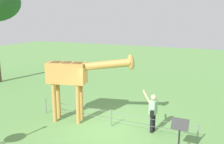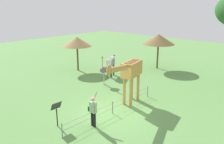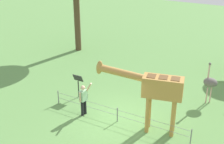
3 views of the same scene
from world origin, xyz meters
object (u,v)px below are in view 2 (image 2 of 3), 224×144
at_px(shade_hut_near, 77,42).
at_px(giraffe, 129,72).
at_px(info_sign, 56,109).
at_px(ostrich, 104,70).
at_px(shade_hut_far, 159,39).
at_px(visitor, 93,110).
at_px(zebra, 111,63).

bearing_deg(shade_hut_near, giraffe, 71.26).
xyz_separation_m(shade_hut_near, info_sign, (7.56, 7.50, -1.76)).
bearing_deg(ostrich, shade_hut_far, 176.51).
relative_size(ostrich, shade_hut_near, 0.71).
bearing_deg(info_sign, ostrich, -155.81).
xyz_separation_m(visitor, shade_hut_far, (-11.97, -3.75, 1.92)).
bearing_deg(zebra, giraffe, 53.41).
distance_m(giraffe, zebra, 6.24).
bearing_deg(giraffe, zebra, -126.59).
xyz_separation_m(giraffe, visitor, (3.43, 0.42, -1.20)).
height_order(giraffe, zebra, giraffe).
relative_size(zebra, info_sign, 1.32).
bearing_deg(zebra, shade_hut_near, -76.83).
bearing_deg(info_sign, zebra, -154.38).
distance_m(giraffe, shade_hut_far, 9.20).
bearing_deg(visitor, shade_hut_far, -162.63).
distance_m(shade_hut_far, info_sign, 13.59).
relative_size(shade_hut_near, shade_hut_far, 0.96).
xyz_separation_m(giraffe, info_sign, (4.70, -0.93, -1.15)).
relative_size(giraffe, shade_hut_near, 1.22).
height_order(zebra, shade_hut_near, shade_hut_near).
xyz_separation_m(zebra, shade_hut_far, (-4.87, 1.62, 1.66)).
bearing_deg(ostrich, zebra, -150.28).
distance_m(zebra, shade_hut_far, 5.39).
bearing_deg(shade_hut_near, zebra, 103.17).
bearing_deg(visitor, giraffe, -173.07).
bearing_deg(giraffe, shade_hut_far, -158.72).
bearing_deg(shade_hut_near, visitor, 54.59).
xyz_separation_m(zebra, info_sign, (8.38, 4.02, -0.21)).
relative_size(giraffe, info_sign, 2.91).
bearing_deg(ostrich, giraffe, 67.21).
bearing_deg(shade_hut_far, shade_hut_near, -41.93).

